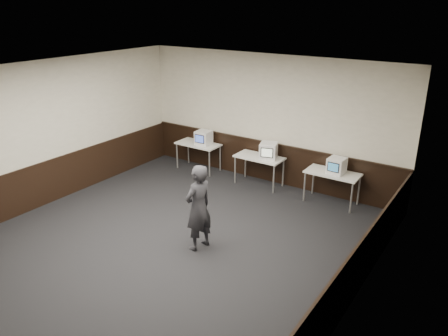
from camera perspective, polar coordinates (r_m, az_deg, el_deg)
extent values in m
plane|color=black|center=(8.49, -7.84, -10.11)|extent=(8.00, 8.00, 0.00)
plane|color=white|center=(7.37, -9.09, 11.70)|extent=(8.00, 8.00, 0.00)
plane|color=beige|center=(10.92, 5.82, 6.29)|extent=(7.00, 0.00, 7.00)
plane|color=beige|center=(10.38, -22.97, 3.91)|extent=(0.00, 8.00, 8.00)
plane|color=beige|center=(6.17, 16.67, -6.56)|extent=(0.00, 8.00, 8.00)
cube|color=black|center=(11.23, 5.56, 0.84)|extent=(6.98, 0.04, 1.00)
cube|color=black|center=(10.71, -22.08, -1.72)|extent=(0.04, 7.98, 1.00)
cube|color=black|center=(6.74, 15.51, -14.84)|extent=(0.04, 7.98, 1.00)
cube|color=black|center=(11.04, 5.61, 3.34)|extent=(6.98, 0.06, 0.04)
cube|color=silver|center=(11.83, -3.39, 3.14)|extent=(1.20, 0.60, 0.04)
cylinder|color=#999999|center=(12.09, -6.15, 1.59)|extent=(0.04, 0.04, 0.71)
cylinder|color=#999999|center=(11.45, -1.92, 0.57)|extent=(0.04, 0.04, 0.71)
cylinder|color=#999999|center=(12.46, -4.67, 2.23)|extent=(0.04, 0.04, 0.71)
cylinder|color=#999999|center=(11.84, -0.50, 1.27)|extent=(0.04, 0.04, 0.71)
cube|color=silver|center=(10.84, 4.63, 1.40)|extent=(1.20, 0.60, 0.04)
cylinder|color=#999999|center=(11.03, 1.45, -0.25)|extent=(0.04, 0.04, 0.71)
cylinder|color=#999999|center=(10.52, 6.50, -1.47)|extent=(0.04, 0.04, 0.71)
cylinder|color=#999999|center=(11.43, 2.81, 0.51)|extent=(0.04, 0.04, 0.71)
cylinder|color=#999999|center=(10.94, 7.73, -0.63)|extent=(0.04, 0.04, 0.71)
cube|color=silver|center=(10.11, 14.03, -0.67)|extent=(1.20, 0.60, 0.04)
cylinder|color=#999999|center=(10.21, 10.47, -2.42)|extent=(0.04, 0.04, 0.71)
cylinder|color=#999999|center=(9.88, 16.29, -3.80)|extent=(0.04, 0.04, 0.71)
cylinder|color=#999999|center=(10.64, 11.57, -1.52)|extent=(0.04, 0.04, 0.71)
cylinder|color=#999999|center=(10.32, 17.18, -2.80)|extent=(0.04, 0.04, 0.71)
cube|color=white|center=(11.67, -2.68, 3.98)|extent=(0.40, 0.42, 0.38)
cube|color=black|center=(11.51, -3.22, 3.82)|extent=(0.28, 0.03, 0.23)
cube|color=#3E58B9|center=(11.50, -3.24, 3.80)|extent=(0.24, 0.02, 0.19)
cube|color=white|center=(10.65, 5.83, 2.26)|extent=(0.51, 0.52, 0.40)
cube|color=black|center=(10.45, 5.62, 2.00)|extent=(0.29, 0.11, 0.24)
cube|color=silver|center=(10.44, 5.61, 1.98)|extent=(0.25, 0.08, 0.20)
cube|color=white|center=(10.02, 14.50, 0.31)|extent=(0.38, 0.39, 0.36)
cube|color=black|center=(9.84, 14.07, 0.09)|extent=(0.27, 0.03, 0.22)
cube|color=teal|center=(9.84, 14.05, 0.08)|extent=(0.23, 0.01, 0.18)
imported|color=#27272C|center=(8.01, -3.36, -5.20)|extent=(0.49, 0.66, 1.66)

